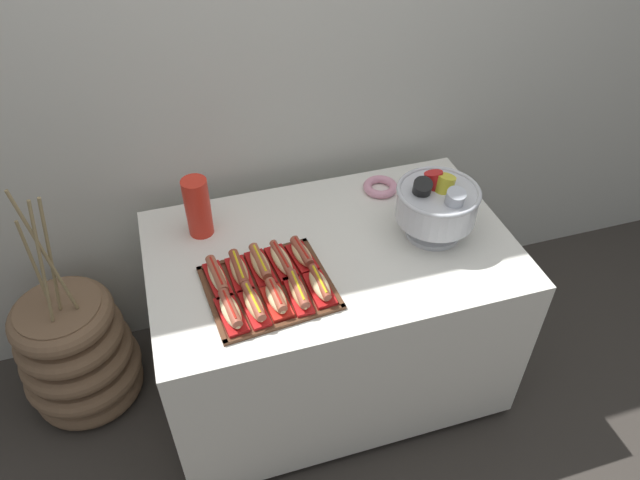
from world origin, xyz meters
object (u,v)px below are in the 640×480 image
at_px(serving_tray, 269,288).
at_px(hot_dog_4, 320,286).
at_px(buffet_table, 331,314).
at_px(hot_dog_1, 254,305).
at_px(hot_dog_0, 231,311).
at_px(hot_dog_6, 239,271).
at_px(floor_vase, 77,353).
at_px(hot_dog_5, 217,277).
at_px(hot_dog_8, 281,260).
at_px(hot_dog_9, 302,254).
at_px(punch_bowl, 437,203).
at_px(hot_dog_7, 260,265).
at_px(cup_stack, 198,207).
at_px(donut, 380,187).
at_px(hot_dog_2, 276,298).
at_px(hot_dog_3, 298,292).

distance_m(serving_tray, hot_dog_4, 0.17).
xyz_separation_m(buffet_table, hot_dog_1, (-0.33, -0.23, 0.40)).
bearing_deg(hot_dog_0, hot_dog_6, 70.73).
height_order(floor_vase, hot_dog_5, floor_vase).
bearing_deg(hot_dog_8, hot_dog_1, -127.09).
bearing_deg(hot_dog_9, hot_dog_5, -174.82).
relative_size(buffet_table, hot_dog_5, 7.04).
bearing_deg(buffet_table, hot_dog_4, -117.66).
xyz_separation_m(serving_tray, punch_bowl, (0.64, 0.10, 0.14)).
xyz_separation_m(hot_dog_4, hot_dog_7, (-0.16, 0.15, 0.00)).
bearing_deg(hot_dog_6, cup_stack, 107.31).
relative_size(hot_dog_4, hot_dog_5, 0.89).
height_order(hot_dog_6, punch_bowl, punch_bowl).
bearing_deg(hot_dog_6, punch_bowl, 2.09).
relative_size(hot_dog_5, hot_dog_6, 1.06).
xyz_separation_m(serving_tray, donut, (0.56, 0.41, 0.01)).
xyz_separation_m(hot_dog_1, hot_dog_4, (0.22, 0.02, -0.00)).
xyz_separation_m(hot_dog_0, hot_dog_6, (0.06, 0.17, -0.00)).
distance_m(buffet_table, floor_vase, 1.04).
distance_m(hot_dog_0, hot_dog_5, 0.17).
height_order(buffet_table, hot_dog_6, hot_dog_6).
height_order(hot_dog_2, donut, hot_dog_2).
bearing_deg(hot_dog_4, hot_dog_7, 137.45).
relative_size(buffet_table, punch_bowl, 4.44).
distance_m(serving_tray, hot_dog_6, 0.12).
bearing_deg(buffet_table, cup_stack, 153.03).
relative_size(serving_tray, punch_bowl, 1.47).
bearing_deg(hot_dog_3, hot_dog_2, -174.82).
xyz_separation_m(hot_dog_1, hot_dog_7, (0.06, 0.17, 0.00)).
xyz_separation_m(hot_dog_2, hot_dog_4, (0.15, 0.01, -0.00)).
distance_m(hot_dog_6, hot_dog_8, 0.15).
xyz_separation_m(buffet_table, hot_dog_5, (-0.42, -0.07, 0.40)).
bearing_deg(hot_dog_7, donut, 30.06).
bearing_deg(hot_dog_2, serving_tray, 95.18).
xyz_separation_m(hot_dog_1, hot_dog_8, (0.13, 0.18, -0.01)).
bearing_deg(hot_dog_8, hot_dog_7, -174.82).
bearing_deg(serving_tray, hot_dog_9, 33.99).
height_order(buffet_table, hot_dog_7, hot_dog_7).
height_order(hot_dog_6, hot_dog_8, hot_dog_6).
distance_m(hot_dog_0, hot_dog_1, 0.08).
distance_m(serving_tray, cup_stack, 0.41).
distance_m(serving_tray, hot_dog_7, 0.09).
relative_size(hot_dog_3, hot_dog_7, 0.95).
bearing_deg(cup_stack, hot_dog_2, -68.01).
xyz_separation_m(buffet_table, hot_dog_3, (-0.18, -0.21, 0.40)).
distance_m(hot_dog_4, hot_dog_9, 0.17).
height_order(buffet_table, hot_dog_9, hot_dog_9).
bearing_deg(hot_dog_2, hot_dog_7, 95.18).
xyz_separation_m(floor_vase, punch_bowl, (1.38, -0.26, 0.64)).
relative_size(hot_dog_4, hot_dog_8, 0.89).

